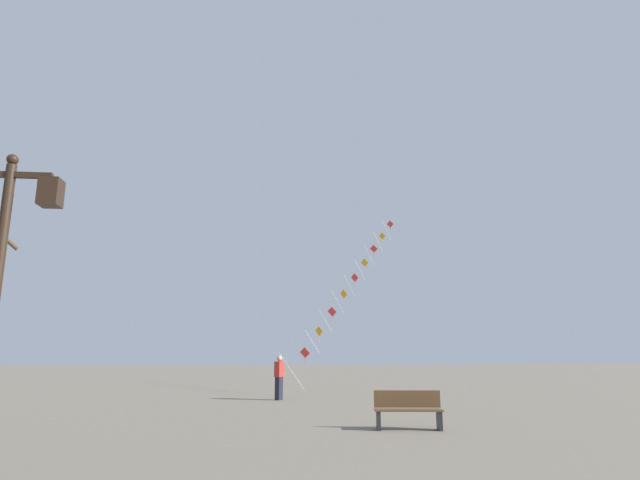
{
  "coord_description": "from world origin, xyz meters",
  "views": [
    {
      "loc": [
        1.17,
        -0.17,
        1.73
      ],
      "look_at": [
        2.91,
        18.76,
        5.86
      ],
      "focal_mm": 29.8,
      "sensor_mm": 36.0,
      "label": 1
    }
  ],
  "objects_px": {
    "kite_flyer": "(279,376)",
    "park_bench": "(408,410)",
    "twin_lantern_lamp_post": "(1,249)",
    "kite_train": "(350,285)"
  },
  "relations": [
    {
      "from": "kite_train",
      "to": "park_bench",
      "type": "xyz_separation_m",
      "value": [
        -0.91,
        -15.18,
        -4.99
      ]
    },
    {
      "from": "twin_lantern_lamp_post",
      "to": "park_bench",
      "type": "bearing_deg",
      "value": 37.48
    },
    {
      "from": "twin_lantern_lamp_post",
      "to": "park_bench",
      "type": "relative_size",
      "value": 2.78
    },
    {
      "from": "kite_flyer",
      "to": "park_bench",
      "type": "height_order",
      "value": "kite_flyer"
    },
    {
      "from": "kite_flyer",
      "to": "park_bench",
      "type": "bearing_deg",
      "value": -130.01
    },
    {
      "from": "twin_lantern_lamp_post",
      "to": "park_bench",
      "type": "distance_m",
      "value": 9.29
    },
    {
      "from": "twin_lantern_lamp_post",
      "to": "kite_train",
      "type": "relative_size",
      "value": 0.45
    },
    {
      "from": "twin_lantern_lamp_post",
      "to": "kite_train",
      "type": "height_order",
      "value": "kite_train"
    },
    {
      "from": "twin_lantern_lamp_post",
      "to": "kite_flyer",
      "type": "xyz_separation_m",
      "value": [
        4.11,
        14.22,
        -2.26
      ]
    },
    {
      "from": "kite_train",
      "to": "kite_flyer",
      "type": "relative_size",
      "value": 5.96
    }
  ]
}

